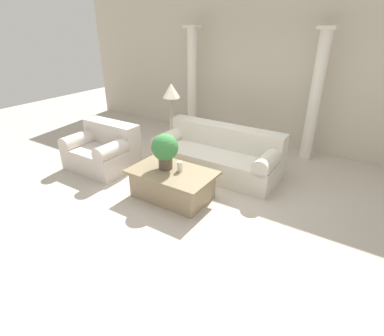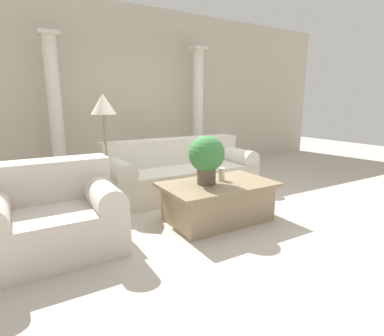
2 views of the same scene
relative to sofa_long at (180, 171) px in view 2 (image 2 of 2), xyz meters
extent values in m
plane|color=#BCB2A3|center=(-0.01, -0.89, -0.33)|extent=(16.00, 16.00, 0.00)
cube|color=beige|center=(-0.01, 1.93, 1.27)|extent=(10.00, 0.06, 3.20)
cube|color=beige|center=(0.00, -0.07, -0.12)|extent=(2.27, 0.94, 0.42)
cube|color=beige|center=(0.00, 0.24, 0.29)|extent=(2.27, 0.33, 0.40)
cylinder|color=beige|center=(-1.00, -0.07, 0.16)|extent=(0.28, 0.94, 0.28)
cylinder|color=beige|center=(1.00, -0.07, 0.16)|extent=(0.28, 0.94, 0.28)
cube|color=beige|center=(-1.92, -1.07, -0.12)|extent=(1.19, 0.94, 0.42)
cube|color=beige|center=(-1.92, -0.76, 0.29)|extent=(1.19, 0.33, 0.40)
cylinder|color=beige|center=(-1.46, -1.07, 0.16)|extent=(0.28, 0.94, 0.28)
cube|color=#998466|center=(-0.15, -1.22, -0.12)|extent=(1.15, 0.71, 0.42)
cube|color=#897759|center=(-0.15, -1.22, 0.10)|extent=(1.31, 0.81, 0.04)
cylinder|color=brown|center=(-0.29, -1.19, 0.21)|extent=(0.22, 0.22, 0.18)
sphere|color=#387A3D|center=(-0.29, -1.19, 0.47)|extent=(0.41, 0.41, 0.41)
cylinder|color=silver|center=(-0.05, -1.15, 0.20)|extent=(0.08, 0.08, 0.15)
cylinder|color=gray|center=(-1.09, 0.08, -0.32)|extent=(0.24, 0.24, 0.03)
cylinder|color=gray|center=(-1.09, 0.08, 0.29)|extent=(0.04, 0.04, 1.19)
cone|color=silver|center=(-1.09, 0.08, 1.02)|extent=(0.33, 0.33, 0.27)
cylinder|color=silver|center=(-1.52, 1.48, 0.87)|extent=(0.22, 0.22, 2.41)
cube|color=silver|center=(-1.52, 1.48, 2.10)|extent=(0.31, 0.31, 0.06)
cylinder|color=silver|center=(1.23, 1.48, 0.87)|extent=(0.22, 0.22, 2.41)
cube|color=silver|center=(1.23, 1.48, 2.10)|extent=(0.31, 0.31, 0.06)
camera|label=1|loc=(2.34, -4.50, 2.17)|focal=28.00mm
camera|label=2|loc=(-2.12, -3.98, 1.04)|focal=28.00mm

